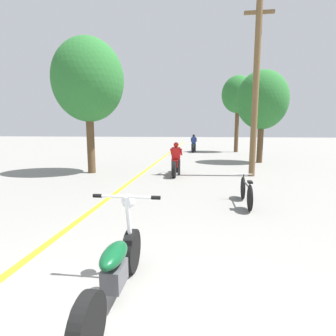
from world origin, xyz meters
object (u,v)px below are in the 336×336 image
at_px(utility_pole, 256,87).
at_px(motorcycle_foreground, 116,268).
at_px(motorcycle_rider_far, 194,145).
at_px(roadside_tree_right_near, 262,100).
at_px(roadside_tree_left, 88,81).
at_px(bicycle_parked, 246,192).
at_px(motorcycle_rider_lead, 176,163).
at_px(roadside_tree_right_far, 238,95).

relative_size(utility_pole, motorcycle_foreground, 3.49).
bearing_deg(motorcycle_foreground, motorcycle_rider_far, 89.10).
relative_size(roadside_tree_right_near, motorcycle_rider_far, 2.44).
bearing_deg(roadside_tree_left, bicycle_parked, -35.44).
relative_size(roadside_tree_right_near, bicycle_parked, 3.07).
bearing_deg(roadside_tree_right_near, utility_pole, -105.50).
height_order(motorcycle_rider_lead, bicycle_parked, motorcycle_rider_lead).
bearing_deg(roadside_tree_left, motorcycle_rider_lead, -0.68).
distance_m(roadside_tree_right_far, bicycle_parked, 16.09).
relative_size(roadside_tree_right_near, motorcycle_rider_lead, 2.44).
distance_m(motorcycle_rider_lead, motorcycle_rider_far, 10.95).
xyz_separation_m(motorcycle_foreground, bicycle_parked, (2.03, 4.01, -0.06)).
height_order(motorcycle_foreground, motorcycle_rider_far, motorcycle_rider_far).
height_order(motorcycle_foreground, bicycle_parked, motorcycle_foreground).
bearing_deg(bicycle_parked, motorcycle_rider_lead, 117.74).
relative_size(roadside_tree_left, motorcycle_rider_lead, 2.70).
bearing_deg(motorcycle_foreground, roadside_tree_right_far, 79.09).
relative_size(motorcycle_rider_far, bicycle_parked, 1.26).
relative_size(roadside_tree_right_far, motorcycle_foreground, 3.15).
relative_size(utility_pole, roadside_tree_left, 1.21).
height_order(roadside_tree_left, motorcycle_rider_lead, roadside_tree_left).
distance_m(roadside_tree_right_near, bicycle_parked, 9.40).
distance_m(roadside_tree_right_near, roadside_tree_right_far, 6.92).
height_order(roadside_tree_right_far, motorcycle_rider_lead, roadside_tree_right_far).
xyz_separation_m(roadside_tree_right_near, motorcycle_rider_lead, (-4.29, -4.53, -2.91)).
xyz_separation_m(motorcycle_rider_lead, motorcycle_rider_far, (0.42, 10.94, 0.03)).
bearing_deg(roadside_tree_right_far, motorcycle_foreground, -100.91).
distance_m(roadside_tree_left, motorcycle_rider_lead, 4.95).
height_order(motorcycle_foreground, motorcycle_rider_lead, motorcycle_rider_lead).
xyz_separation_m(motorcycle_rider_far, bicycle_parked, (1.73, -15.03, -0.21)).
distance_m(motorcycle_rider_lead, bicycle_parked, 4.63).
distance_m(utility_pole, motorcycle_rider_far, 11.54).
bearing_deg(motorcycle_rider_far, roadside_tree_right_near, -58.87).
xyz_separation_m(roadside_tree_right_far, roadside_tree_left, (-7.52, -11.30, -0.70)).
distance_m(roadside_tree_right_far, motorcycle_rider_lead, 12.64).
bearing_deg(utility_pole, motorcycle_rider_lead, -178.10).
height_order(roadside_tree_right_far, roadside_tree_left, roadside_tree_right_far).
relative_size(utility_pole, motorcycle_rider_far, 3.27).
xyz_separation_m(roadside_tree_right_near, roadside_tree_left, (-7.95, -4.49, 0.43)).
bearing_deg(roadside_tree_left, motorcycle_foreground, -65.13).
height_order(roadside_tree_right_near, bicycle_parked, roadside_tree_right_near).
xyz_separation_m(motorcycle_foreground, motorcycle_rider_lead, (-0.12, 8.10, 0.12)).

